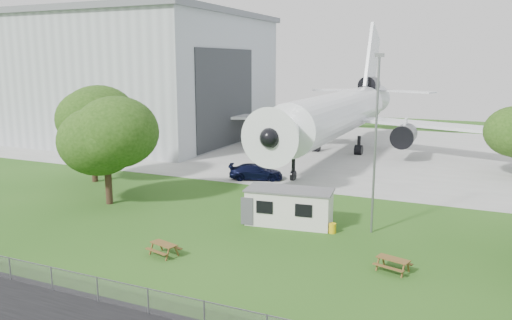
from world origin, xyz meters
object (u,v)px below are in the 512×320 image
at_px(airliner, 340,112).
at_px(site_cabin, 289,207).
at_px(picnic_east, 392,271).
at_px(hangar, 116,76).
at_px(picnic_west, 164,255).

xyz_separation_m(airliner, site_cabin, (4.40, -30.32, -3.96)).
relative_size(airliner, picnic_east, 26.52).
distance_m(hangar, airliner, 36.21).
xyz_separation_m(site_cabin, picnic_west, (-4.89, -8.69, -1.31)).
bearing_deg(hangar, picnic_east, -36.43).
distance_m(airliner, picnic_west, 39.36).
bearing_deg(hangar, picnic_west, -47.82).
bearing_deg(picnic_east, airliner, 125.24).
height_order(hangar, site_cabin, hangar).
xyz_separation_m(site_cabin, picnic_east, (8.21, -5.40, -1.31)).
bearing_deg(airliner, picnic_east, -70.55).
xyz_separation_m(airliner, picnic_west, (-0.49, -39.01, -5.27)).
height_order(airliner, picnic_west, airliner).
xyz_separation_m(picnic_west, picnic_east, (13.11, 3.29, 0.00)).
relative_size(airliner, site_cabin, 6.92).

